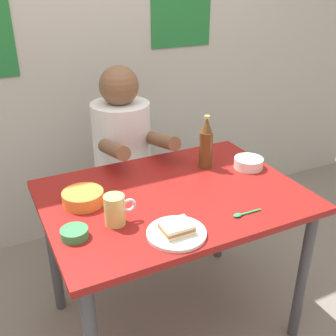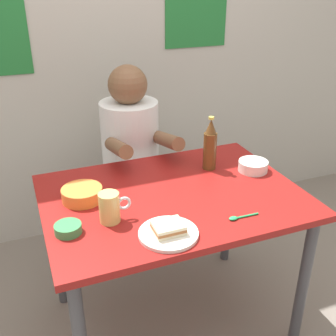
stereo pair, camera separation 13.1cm
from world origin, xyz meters
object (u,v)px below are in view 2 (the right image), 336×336
object	(u,v)px
sandwich	(168,228)
beer_bottle	(210,146)
dining_table	(172,212)
beer_mug	(110,207)
plate_orange	(168,234)
stool	(132,202)
dip_bowl_green	(68,228)
person_seated	(130,138)

from	to	relation	value
sandwich	beer_bottle	xyz separation A→B (m)	(0.39, 0.45, 0.09)
dining_table	beer_mug	bearing A→B (deg)	-159.91
plate_orange	sandwich	size ratio (longest dim) A/B	2.00
stool	dip_bowl_green	bearing A→B (deg)	-121.28
sandwich	dip_bowl_green	distance (m)	0.37
sandwich	dip_bowl_green	bearing A→B (deg)	156.05
stool	dining_table	bearing A→B (deg)	-89.78
sandwich	stool	bearing A→B (deg)	82.14
stool	dip_bowl_green	world-z (taller)	dip_bowl_green
plate_orange	beer_mug	size ratio (longest dim) A/B	1.75
plate_orange	dip_bowl_green	bearing A→B (deg)	156.05
person_seated	sandwich	xyz separation A→B (m)	(-0.13, -0.90, 0.01)
dining_table	person_seated	size ratio (longest dim) A/B	1.53
dining_table	plate_orange	size ratio (longest dim) A/B	5.00
person_seated	sandwich	size ratio (longest dim) A/B	6.54
person_seated	beer_mug	bearing A→B (deg)	-112.16
beer_bottle	dip_bowl_green	world-z (taller)	beer_bottle
plate_orange	beer_bottle	world-z (taller)	beer_bottle
dining_table	dip_bowl_green	world-z (taller)	dip_bowl_green
person_seated	beer_mug	distance (m)	0.79
dining_table	beer_bottle	distance (m)	0.38
beer_mug	person_seated	bearing A→B (deg)	67.84
person_seated	sandwich	distance (m)	0.91
dining_table	sandwich	bearing A→B (deg)	-114.64
dining_table	dip_bowl_green	distance (m)	0.49
dining_table	beer_mug	distance (m)	0.35
beer_mug	sandwich	bearing A→B (deg)	-44.77
plate_orange	beer_mug	world-z (taller)	beer_mug
plate_orange	dip_bowl_green	distance (m)	0.37
stool	beer_bottle	bearing A→B (deg)	-60.31
dining_table	sandwich	distance (m)	0.33
plate_orange	dip_bowl_green	world-z (taller)	dip_bowl_green
person_seated	dip_bowl_green	bearing A→B (deg)	-121.66
sandwich	beer_bottle	world-z (taller)	beer_bottle
stool	sandwich	size ratio (longest dim) A/B	4.09
sandwich	beer_mug	world-z (taller)	beer_mug
dining_table	beer_bottle	world-z (taller)	beer_bottle
stool	sandwich	world-z (taller)	sandwich
dip_bowl_green	sandwich	bearing A→B (deg)	-23.95
stool	beer_mug	distance (m)	0.92
person_seated	beer_bottle	size ratio (longest dim) A/B	2.75
person_seated	beer_mug	world-z (taller)	person_seated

